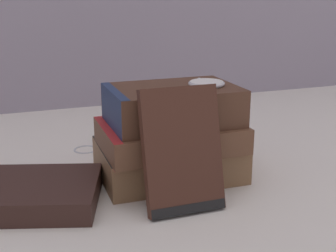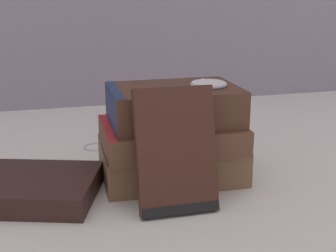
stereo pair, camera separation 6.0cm
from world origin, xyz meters
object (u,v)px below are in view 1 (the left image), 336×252
Objects in this scene: book_flat_middle at (167,135)px; book_side_left at (3,194)px; book_flat_bottom at (165,160)px; book_flat_top at (169,105)px; reading_glasses at (99,147)px; book_leaning_front at (182,154)px; pocket_watch at (206,83)px.

book_flat_middle is 0.75× the size of book_side_left.
book_flat_middle reaches higher than book_side_left.
book_flat_bottom is 0.09m from book_flat_top.
reading_glasses is (-0.07, 0.17, -0.11)m from book_flat_top.
book_flat_bottom is 1.04× the size of book_flat_middle.
book_flat_middle is 0.04m from book_flat_top.
book_flat_top is 0.21m from reading_glasses.
book_flat_bottom is at bearing 22.56° from book_side_left.
book_leaning_front is at bearing -96.81° from book_flat_middle.
book_flat_top is 0.69× the size of book_side_left.
book_flat_bottom is at bearing 78.97° from book_flat_middle.
book_leaning_front is at bearing -87.76° from reading_glasses.
pocket_watch reaches higher than book_flat_bottom.
book_flat_top is 1.88× the size of reading_glasses.
book_flat_bottom is 0.78× the size of book_side_left.
book_side_left reaches higher than reading_glasses.
book_leaning_front is (-0.01, -0.09, 0.00)m from book_flat_middle.
book_side_left is 0.31m from pocket_watch.
book_leaning_front reaches higher than book_flat_top.
book_side_left is 1.68× the size of book_leaning_front.
book_leaning_front is (-0.02, -0.09, -0.04)m from book_flat_top.
book_flat_bottom is 0.12m from book_leaning_front.
pocket_watch is (0.28, -0.00, 0.12)m from book_side_left.
book_flat_middle is 1.09× the size of book_flat_top.
pocket_watch is at bearing -6.67° from book_flat_top.
book_leaning_front is 0.28m from reading_glasses.
reading_glasses is at bearing 65.23° from book_side_left.
book_flat_bottom is 0.04m from book_flat_middle.
reading_glasses is (-0.05, 0.26, -0.07)m from book_leaning_front.
pocket_watch is at bearing 50.91° from book_leaning_front.
reading_glasses is at bearing 111.16° from book_flat_middle.
book_side_left is 0.24m from reading_glasses.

